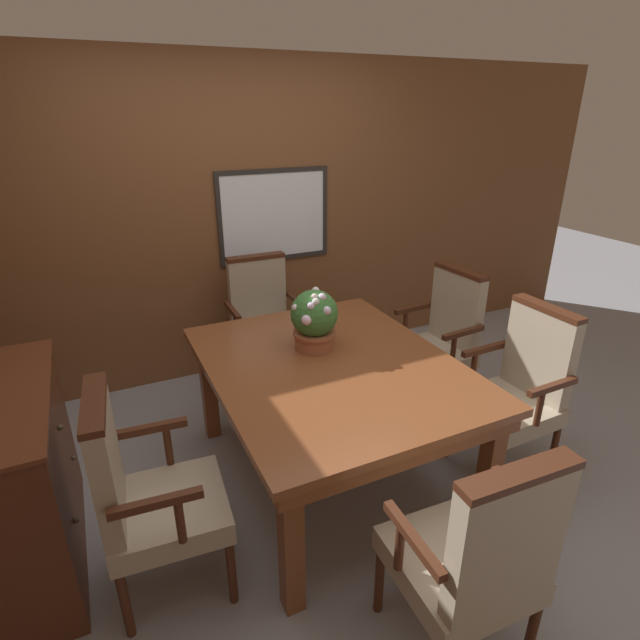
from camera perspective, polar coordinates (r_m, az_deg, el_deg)
ground_plane at (r=3.15m, az=1.46°, el=-17.93°), size 14.00×14.00×0.00m
wall_back at (r=4.05m, az=-9.42°, el=10.80°), size 7.20×0.08×2.45m
dining_table at (r=2.81m, az=1.32°, el=-6.59°), size 1.30×1.63×0.77m
chair_right_far at (r=3.69m, az=13.62°, el=-1.87°), size 0.54×0.56×1.04m
chair_head_near at (r=2.11m, az=17.36°, el=-24.33°), size 0.56×0.53×1.04m
chair_left_near at (r=2.39m, az=-19.36°, el=-18.03°), size 0.54×0.57×1.04m
chair_head_far at (r=3.88m, az=-6.45°, el=-0.06°), size 0.54×0.51×1.04m
chair_right_near at (r=3.20m, az=21.75°, el=-7.05°), size 0.52×0.55×1.04m
potted_plant at (r=2.86m, az=-0.67°, el=0.08°), size 0.27×0.28×0.36m
sideboard_cabinet at (r=2.81m, az=-31.75°, el=-15.75°), size 0.51×1.09×0.93m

